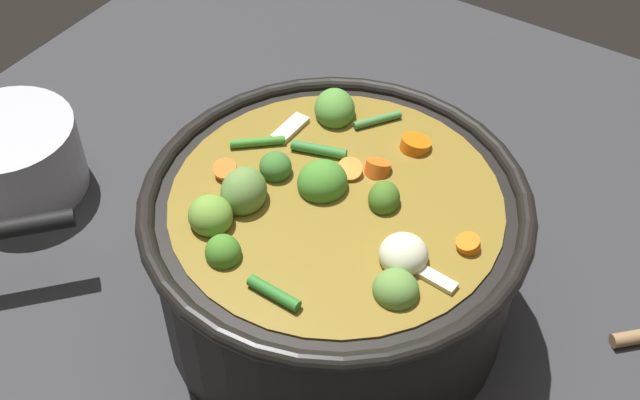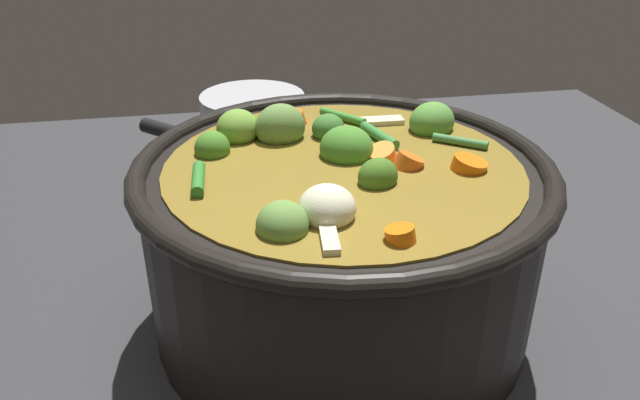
# 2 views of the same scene
# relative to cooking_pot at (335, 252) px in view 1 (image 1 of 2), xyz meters

# --- Properties ---
(ground_plane) EXTENTS (1.10, 1.10, 0.00)m
(ground_plane) POSITION_rel_cooking_pot_xyz_m (-0.00, -0.00, -0.08)
(ground_plane) COLOR #2D2D30
(cooking_pot) EXTENTS (0.33, 0.33, 0.18)m
(cooking_pot) POSITION_rel_cooking_pot_xyz_m (0.00, 0.00, 0.00)
(cooking_pot) COLOR black
(cooking_pot) RESTS_ON ground_plane
(small_saucepan) EXTENTS (0.22, 0.21, 0.08)m
(small_saucepan) POSITION_rel_cooking_pot_xyz_m (0.37, 0.05, -0.04)
(small_saucepan) COLOR #ADADB2
(small_saucepan) RESTS_ON ground_plane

